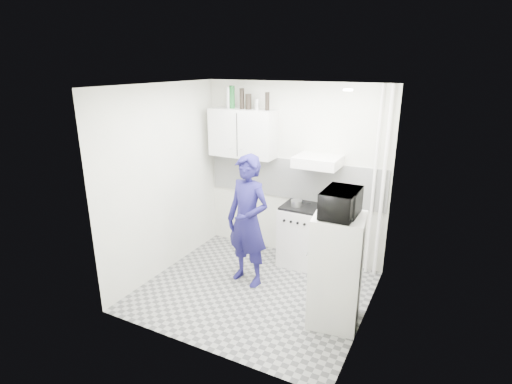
% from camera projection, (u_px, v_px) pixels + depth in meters
% --- Properties ---
extents(floor, '(2.80, 2.80, 0.00)m').
position_uv_depth(floor, '(255.00, 290.00, 5.22)').
color(floor, gray).
rests_on(floor, ground).
extents(ceiling, '(2.80, 2.80, 0.00)m').
position_uv_depth(ceiling, '(254.00, 85.00, 4.42)').
color(ceiling, white).
rests_on(ceiling, wall_back).
extents(wall_back, '(2.80, 0.00, 2.80)m').
position_uv_depth(wall_back, '(293.00, 172.00, 5.88)').
color(wall_back, silver).
rests_on(wall_back, floor).
extents(wall_left, '(0.00, 2.60, 2.60)m').
position_uv_depth(wall_left, '(163.00, 181.00, 5.43)').
color(wall_left, silver).
rests_on(wall_left, floor).
extents(wall_right, '(0.00, 2.60, 2.60)m').
position_uv_depth(wall_right, '(372.00, 216.00, 4.21)').
color(wall_right, silver).
rests_on(wall_right, floor).
extents(person, '(0.71, 0.54, 1.76)m').
position_uv_depth(person, '(248.00, 221.00, 5.19)').
color(person, '#18144E').
rests_on(person, floor).
extents(stove, '(0.55, 0.55, 0.88)m').
position_uv_depth(stove, '(301.00, 235.00, 5.83)').
color(stove, white).
rests_on(stove, floor).
extents(fridge, '(0.61, 0.61, 1.30)m').
position_uv_depth(fridge, '(336.00, 270.00, 4.42)').
color(fridge, silver).
rests_on(fridge, floor).
extents(stove_top, '(0.53, 0.53, 0.03)m').
position_uv_depth(stove_top, '(302.00, 206.00, 5.69)').
color(stove_top, black).
rests_on(stove_top, stove).
extents(saucepan, '(0.16, 0.16, 0.09)m').
position_uv_depth(saucepan, '(296.00, 203.00, 5.63)').
color(saucepan, silver).
rests_on(saucepan, stove_top).
extents(microwave, '(0.52, 0.36, 0.29)m').
position_uv_depth(microwave, '(341.00, 203.00, 4.17)').
color(microwave, black).
rests_on(microwave, fridge).
extents(bottle_b, '(0.08, 0.08, 0.30)m').
position_uv_depth(bottle_b, '(229.00, 98.00, 5.84)').
color(bottle_b, silver).
rests_on(bottle_b, upper_cabinet).
extents(bottle_c, '(0.08, 0.08, 0.33)m').
position_uv_depth(bottle_c, '(232.00, 97.00, 5.80)').
color(bottle_c, '#144C1E').
rests_on(bottle_c, upper_cabinet).
extents(bottle_d, '(0.07, 0.07, 0.29)m').
position_uv_depth(bottle_d, '(242.00, 99.00, 5.74)').
color(bottle_d, black).
rests_on(bottle_d, upper_cabinet).
extents(canister_a, '(0.09, 0.09, 0.22)m').
position_uv_depth(canister_a, '(248.00, 102.00, 5.70)').
color(canister_a, black).
rests_on(canister_a, upper_cabinet).
extents(canister_b, '(0.08, 0.08, 0.15)m').
position_uv_depth(canister_b, '(257.00, 104.00, 5.66)').
color(canister_b, silver).
rests_on(canister_b, upper_cabinet).
extents(bottle_e, '(0.06, 0.06, 0.25)m').
position_uv_depth(bottle_e, '(267.00, 101.00, 5.57)').
color(bottle_e, black).
rests_on(bottle_e, upper_cabinet).
extents(upper_cabinet, '(1.00, 0.35, 0.70)m').
position_uv_depth(upper_cabinet, '(243.00, 133.00, 5.89)').
color(upper_cabinet, silver).
rests_on(upper_cabinet, wall_back).
extents(range_hood, '(0.60, 0.50, 0.14)m').
position_uv_depth(range_hood, '(318.00, 161.00, 5.39)').
color(range_hood, white).
rests_on(range_hood, wall_back).
extents(backsplash, '(2.74, 0.03, 0.60)m').
position_uv_depth(backsplash, '(293.00, 179.00, 5.90)').
color(backsplash, white).
rests_on(backsplash, wall_back).
extents(pipe_a, '(0.05, 0.05, 2.60)m').
position_uv_depth(pipe_a, '(383.00, 186.00, 5.25)').
color(pipe_a, white).
rests_on(pipe_a, floor).
extents(pipe_b, '(0.04, 0.04, 2.60)m').
position_uv_depth(pipe_b, '(374.00, 184.00, 5.30)').
color(pipe_b, white).
rests_on(pipe_b, floor).
extents(ceiling_spot_fixture, '(0.10, 0.10, 0.02)m').
position_uv_depth(ceiling_spot_fixture, '(348.00, 90.00, 4.16)').
color(ceiling_spot_fixture, white).
rests_on(ceiling_spot_fixture, ceiling).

